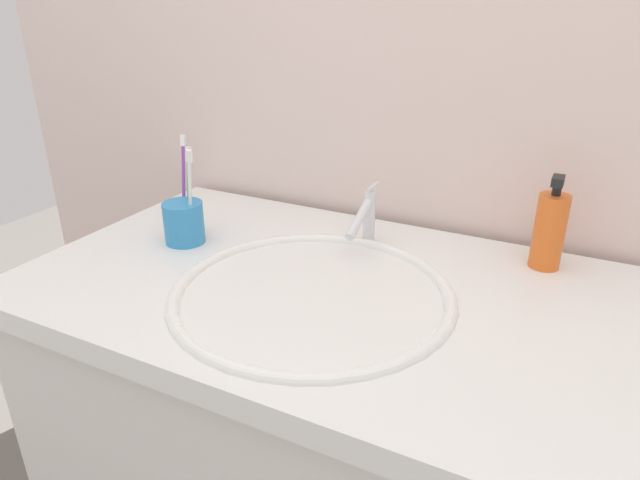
% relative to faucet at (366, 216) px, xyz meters
% --- Properties ---
extents(tiled_wall_back, '(2.36, 0.04, 2.40)m').
position_rel_faucet_xyz_m(tiled_wall_back, '(0.04, 0.18, 0.23)').
color(tiled_wall_back, beige).
rests_on(tiled_wall_back, ground).
extents(vanity_counter, '(1.16, 0.65, 0.91)m').
position_rel_faucet_xyz_m(vanity_counter, '(0.04, -0.19, -0.51)').
color(vanity_counter, silver).
rests_on(vanity_counter, ground).
extents(sink_basin, '(0.49, 0.49, 0.13)m').
position_rel_faucet_xyz_m(sink_basin, '(0.00, -0.24, -0.11)').
color(sink_basin, white).
rests_on(sink_basin, vanity_counter).
extents(faucet, '(0.02, 0.14, 0.12)m').
position_rel_faucet_xyz_m(faucet, '(0.00, 0.00, 0.00)').
color(faucet, silver).
rests_on(faucet, sink_basin).
extents(toothbrush_cup, '(0.08, 0.08, 0.09)m').
position_rel_faucet_xyz_m(toothbrush_cup, '(-0.34, -0.16, -0.02)').
color(toothbrush_cup, '#338CCC').
rests_on(toothbrush_cup, vanity_counter).
extents(toothbrush_green, '(0.01, 0.04, 0.19)m').
position_rel_faucet_xyz_m(toothbrush_green, '(-0.34, -0.13, 0.05)').
color(toothbrush_green, green).
rests_on(toothbrush_green, toothbrush_cup).
extents(toothbrush_white, '(0.03, 0.02, 0.19)m').
position_rel_faucet_xyz_m(toothbrush_white, '(-0.31, -0.16, 0.05)').
color(toothbrush_white, white).
rests_on(toothbrush_white, toothbrush_cup).
extents(toothbrush_purple, '(0.03, 0.06, 0.20)m').
position_rel_faucet_xyz_m(toothbrush_purple, '(-0.37, -0.11, 0.06)').
color(toothbrush_purple, purple).
rests_on(toothbrush_purple, toothbrush_cup).
extents(soap_dispenser, '(0.06, 0.06, 0.18)m').
position_rel_faucet_xyz_m(soap_dispenser, '(0.34, 0.06, 0.01)').
color(soap_dispenser, orange).
rests_on(soap_dispenser, vanity_counter).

